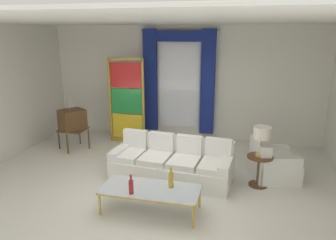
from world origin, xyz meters
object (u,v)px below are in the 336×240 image
at_px(stained_glass_divider, 127,103).
at_px(armchair_white, 272,165).
at_px(bottle_crystal_tall, 171,179).
at_px(round_side_table, 259,168).
at_px(vintage_tv, 72,121).
at_px(coffee_table, 151,190).
at_px(table_lamp_brass, 262,134).
at_px(peacock_figurine, 140,139).
at_px(bottle_blue_decanter, 131,186).
at_px(couch_white_long, 173,163).

bearing_deg(stained_glass_divider, armchair_white, -22.06).
distance_m(bottle_crystal_tall, round_side_table, 1.89).
distance_m(vintage_tv, round_side_table, 4.54).
xyz_separation_m(coffee_table, round_side_table, (1.72, 1.36, -0.02)).
xyz_separation_m(bottle_crystal_tall, vintage_tv, (-3.00, 2.24, 0.17)).
bearing_deg(table_lamp_brass, bottle_crystal_tall, -138.53).
bearing_deg(bottle_crystal_tall, peacock_figurine, 117.99).
bearing_deg(bottle_blue_decanter, peacock_figurine, 106.20).
bearing_deg(bottle_blue_decanter, stained_glass_divider, 111.48).
relative_size(couch_white_long, armchair_white, 2.41).
xyz_separation_m(vintage_tv, peacock_figurine, (1.57, 0.45, -0.51)).
xyz_separation_m(bottle_blue_decanter, round_side_table, (1.96, 1.60, -0.18)).
height_order(stained_glass_divider, table_lamp_brass, stained_glass_divider).
bearing_deg(vintage_tv, stained_glass_divider, 36.03).
height_order(coffee_table, peacock_figurine, peacock_figurine).
bearing_deg(armchair_white, bottle_blue_decanter, -138.23).
distance_m(coffee_table, stained_glass_divider, 3.60).
distance_m(peacock_figurine, table_lamp_brass, 3.29).
bearing_deg(armchair_white, table_lamp_brass, -124.14).
bearing_deg(round_side_table, bottle_blue_decanter, -140.69).
distance_m(vintage_tv, peacock_figurine, 1.71).
height_order(bottle_crystal_tall, vintage_tv, vintage_tv).
distance_m(bottle_blue_decanter, table_lamp_brass, 2.58).
relative_size(armchair_white, stained_glass_divider, 0.45).
height_order(coffee_table, armchair_white, armchair_white).
bearing_deg(round_side_table, bottle_crystal_tall, -138.53).
distance_m(coffee_table, bottle_crystal_tall, 0.37).
bearing_deg(couch_white_long, round_side_table, 1.65).
xyz_separation_m(coffee_table, vintage_tv, (-2.69, 2.35, 0.35)).
height_order(couch_white_long, bottle_blue_decanter, couch_white_long).
distance_m(coffee_table, table_lamp_brass, 2.29).
bearing_deg(peacock_figurine, coffee_table, -68.18).
relative_size(stained_glass_divider, table_lamp_brass, 3.86).
xyz_separation_m(couch_white_long, armchair_white, (1.91, 0.42, -0.02)).
distance_m(bottle_crystal_tall, stained_glass_divider, 3.62).
bearing_deg(stained_glass_divider, coffee_table, -63.49).
bearing_deg(bottle_crystal_tall, couch_white_long, 101.59).
relative_size(coffee_table, peacock_figurine, 2.63).
bearing_deg(round_side_table, vintage_tv, 167.29).
xyz_separation_m(bottle_crystal_tall, armchair_white, (1.66, 1.62, -0.27)).
bearing_deg(vintage_tv, couch_white_long, -20.73).
xyz_separation_m(round_side_table, table_lamp_brass, (-0.00, 0.00, 0.67)).
bearing_deg(bottle_crystal_tall, bottle_blue_decanter, -146.95).
bearing_deg(coffee_table, table_lamp_brass, 38.27).
bearing_deg(vintage_tv, peacock_figurine, 15.99).
bearing_deg(table_lamp_brass, peacock_figurine, 153.05).
xyz_separation_m(stained_glass_divider, table_lamp_brass, (3.30, -1.81, -0.03)).
xyz_separation_m(couch_white_long, bottle_crystal_tall, (0.25, -1.20, 0.25)).
relative_size(coffee_table, table_lamp_brass, 2.77).
relative_size(peacock_figurine, table_lamp_brass, 1.05).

